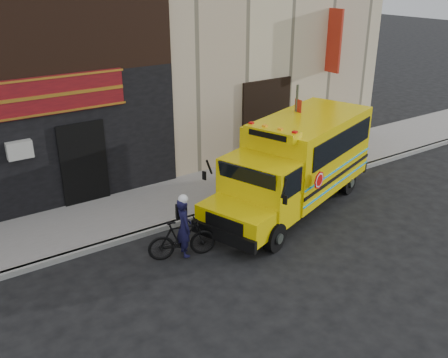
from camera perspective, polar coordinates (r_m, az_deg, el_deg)
ground at (r=13.65m, az=5.65°, el=-7.90°), size 120.00×120.00×0.00m
curb at (r=15.44m, az=-0.45°, el=-3.56°), size 40.00×0.20×0.15m
sidewalk at (r=16.59m, az=-3.31°, el=-1.62°), size 40.00×3.00×0.15m
school_bus at (r=15.57m, az=8.44°, el=2.18°), size 7.22×4.26×2.92m
sign_pole at (r=16.43m, az=8.14°, el=5.03°), size 0.08×0.32×3.60m
bicycle at (r=12.99m, az=-4.82°, el=-6.83°), size 1.86×1.01×1.08m
cyclist at (r=12.91m, az=-4.58°, el=-5.69°), size 0.50×0.66×1.61m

